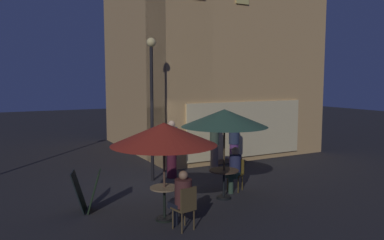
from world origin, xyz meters
name	(u,v)px	position (x,y,z in m)	size (l,w,h in m)	color
ground_plane	(160,184)	(0.00, 0.00, 0.00)	(60.00, 60.00, 0.00)	#262426
cafe_building	(193,50)	(3.16, 3.81, 4.35)	(7.36, 7.71, 8.71)	tan
street_lamp_near_corner	(152,89)	(-0.03, 0.49, 2.85)	(0.28, 0.28, 4.39)	black
menu_sandwich_board	(86,191)	(-2.47, -1.36, 0.50)	(0.81, 0.74, 0.96)	black
cafe_table_0	(164,198)	(-1.05, -2.73, 0.52)	(0.64, 0.64, 0.76)	black
cafe_table_1	(224,177)	(0.97, -2.04, 0.58)	(0.79, 0.79, 0.77)	black
patio_umbrella_0	(164,134)	(-1.05, -2.73, 1.95)	(2.36, 2.36, 2.20)	black
patio_umbrella_1	(224,118)	(0.97, -2.04, 2.14)	(2.26, 2.26, 2.38)	black
cafe_chair_0	(186,205)	(-0.90, -3.50, 0.56)	(0.46, 0.46, 0.94)	#4E3C21
cafe_chair_1	(236,171)	(1.70, -1.55, 0.54)	(0.55, 0.55, 0.88)	#544115
patron_seated_0	(182,196)	(-0.93, -3.36, 0.72)	(0.43, 0.55, 1.26)	black
patron_seated_1	(234,167)	(1.58, -1.63, 0.71)	(0.51, 0.47, 1.25)	#2D412F
patron_standing_2	(172,149)	(0.66, 0.55, 0.93)	(0.37, 0.37, 1.84)	#481523
patron_standing_3	(234,145)	(3.17, 0.72, 0.82)	(0.37, 0.37, 1.64)	#5B306C
patron_standing_4	(214,144)	(2.33, 0.68, 0.92)	(0.31, 0.31, 1.80)	#7E6757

